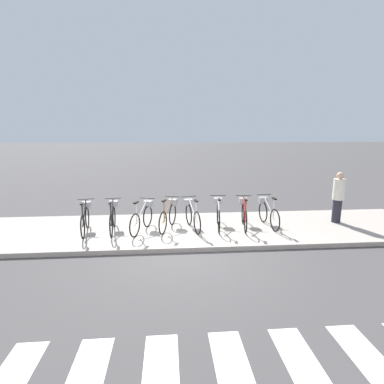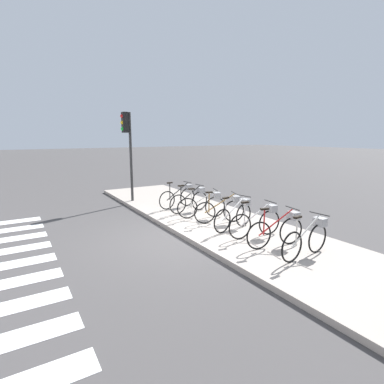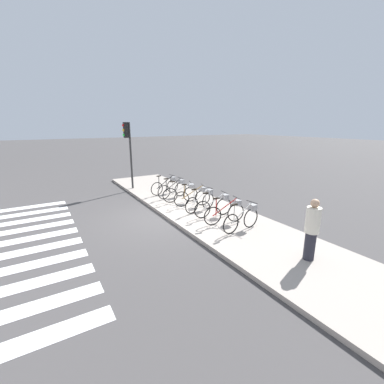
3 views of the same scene
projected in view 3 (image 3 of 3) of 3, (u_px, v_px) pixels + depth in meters
name	position (u px, v px, depth m)	size (l,w,h in m)	color
ground_plane	(164.00, 217.00, 9.58)	(120.00, 120.00, 0.00)	#423F3F
sidewalk	(198.00, 209.00, 10.33)	(14.75, 3.03, 0.12)	#9E9389
parked_bicycle_0	(166.00, 185.00, 12.32)	(0.46, 1.51, 0.94)	black
parked_bicycle_1	(174.00, 188.00, 11.72)	(0.46, 1.52, 0.94)	black
parked_bicycle_2	(182.00, 192.00, 11.00)	(0.63, 1.45, 0.94)	black
parked_bicycle_3	(194.00, 196.00, 10.47)	(0.62, 1.45, 0.94)	black
parked_bicycle_4	(202.00, 200.00, 9.90)	(0.48, 1.50, 0.94)	black
parked_bicycle_5	(216.00, 205.00, 9.29)	(0.46, 1.51, 0.94)	black
parked_bicycle_6	(227.00, 211.00, 8.63)	(0.46, 1.51, 0.94)	black
parked_bicycle_7	(243.00, 217.00, 8.07)	(0.46, 1.52, 0.94)	black
pedestrian	(312.00, 229.00, 6.20)	(0.34, 0.34, 1.56)	#23232D
traffic_light	(128.00, 141.00, 12.82)	(0.24, 0.40, 3.35)	#2D2D2D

